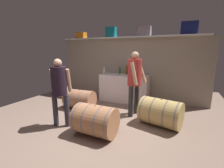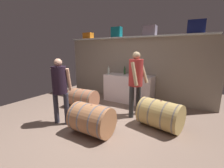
{
  "view_description": "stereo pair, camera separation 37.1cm",
  "coord_description": "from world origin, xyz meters",
  "px_view_note": "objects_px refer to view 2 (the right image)",
  "views": [
    {
      "loc": [
        1.7,
        -2.62,
        1.68
      ],
      "look_at": [
        0.21,
        0.7,
        0.89
      ],
      "focal_mm": 24.7,
      "sensor_mm": 36.0,
      "label": 1
    },
    {
      "loc": [
        2.03,
        -2.45,
        1.68
      ],
      "look_at": [
        0.21,
        0.7,
        0.89
      ],
      "focal_mm": 24.7,
      "sensor_mm": 36.0,
      "label": 2
    }
  ],
  "objects_px": {
    "toolcase_navy": "(196,27)",
    "wine_barrel_flank": "(160,114)",
    "toolcase_grey": "(150,31)",
    "work_cabinet": "(129,88)",
    "wine_bottle_green": "(125,71)",
    "red_funnel": "(143,74)",
    "visitor_tasting": "(136,78)",
    "toolcase_teal": "(117,32)",
    "wine_glass": "(143,73)",
    "wine_barrel_near": "(83,98)",
    "winemaker_pouring": "(60,85)",
    "wine_bottle_clear": "(109,71)",
    "wine_bottle_amber": "(132,70)",
    "toolcase_orange": "(88,36)",
    "wine_barrel_far": "(92,119)"
  },
  "relations": [
    {
      "from": "wine_bottle_green",
      "to": "toolcase_orange",
      "type": "bearing_deg",
      "value": 177.19
    },
    {
      "from": "red_funnel",
      "to": "visitor_tasting",
      "type": "xyz_separation_m",
      "value": [
        0.18,
        -1.06,
        0.07
      ]
    },
    {
      "from": "toolcase_grey",
      "to": "wine_bottle_clear",
      "type": "height_order",
      "value": "toolcase_grey"
    },
    {
      "from": "toolcase_teal",
      "to": "visitor_tasting",
      "type": "distance_m",
      "value": 2.14
    },
    {
      "from": "red_funnel",
      "to": "winemaker_pouring",
      "type": "bearing_deg",
      "value": -116.23
    },
    {
      "from": "toolcase_grey",
      "to": "wine_glass",
      "type": "bearing_deg",
      "value": -101.42
    },
    {
      "from": "toolcase_navy",
      "to": "wine_barrel_flank",
      "type": "distance_m",
      "value": 2.56
    },
    {
      "from": "wine_bottle_clear",
      "to": "wine_bottle_green",
      "type": "relative_size",
      "value": 1.03
    },
    {
      "from": "toolcase_teal",
      "to": "wine_bottle_clear",
      "type": "bearing_deg",
      "value": -99.66
    },
    {
      "from": "toolcase_teal",
      "to": "wine_bottle_amber",
      "type": "bearing_deg",
      "value": -2.07
    },
    {
      "from": "wine_bottle_amber",
      "to": "wine_bottle_green",
      "type": "height_order",
      "value": "wine_bottle_amber"
    },
    {
      "from": "wine_bottle_amber",
      "to": "wine_glass",
      "type": "distance_m",
      "value": 0.56
    },
    {
      "from": "wine_bottle_amber",
      "to": "wine_glass",
      "type": "relative_size",
      "value": 2.24
    },
    {
      "from": "wine_glass",
      "to": "wine_barrel_far",
      "type": "bearing_deg",
      "value": -97.71
    },
    {
      "from": "wine_glass",
      "to": "red_funnel",
      "type": "bearing_deg",
      "value": 111.55
    },
    {
      "from": "wine_glass",
      "to": "visitor_tasting",
      "type": "xyz_separation_m",
      "value": [
        0.13,
        -0.92,
        0.01
      ]
    },
    {
      "from": "winemaker_pouring",
      "to": "visitor_tasting",
      "type": "height_order",
      "value": "visitor_tasting"
    },
    {
      "from": "wine_barrel_flank",
      "to": "wine_barrel_near",
      "type": "bearing_deg",
      "value": -170.27
    },
    {
      "from": "toolcase_orange",
      "to": "toolcase_grey",
      "type": "distance_m",
      "value": 2.37
    },
    {
      "from": "red_funnel",
      "to": "wine_bottle_clear",
      "type": "bearing_deg",
      "value": -167.07
    },
    {
      "from": "toolcase_navy",
      "to": "work_cabinet",
      "type": "relative_size",
      "value": 0.27
    },
    {
      "from": "wine_glass",
      "to": "wine_bottle_clear",
      "type": "bearing_deg",
      "value": -174.26
    },
    {
      "from": "wine_glass",
      "to": "winemaker_pouring",
      "type": "xyz_separation_m",
      "value": [
        -1.2,
        -2.18,
        -0.08
      ]
    },
    {
      "from": "wine_glass",
      "to": "wine_barrel_near",
      "type": "relative_size",
      "value": 0.17
    },
    {
      "from": "wine_bottle_amber",
      "to": "wine_bottle_green",
      "type": "relative_size",
      "value": 1.24
    },
    {
      "from": "toolcase_navy",
      "to": "wine_barrel_near",
      "type": "relative_size",
      "value": 0.49
    },
    {
      "from": "wine_bottle_amber",
      "to": "winemaker_pouring",
      "type": "bearing_deg",
      "value": -106.12
    },
    {
      "from": "wine_bottle_clear",
      "to": "visitor_tasting",
      "type": "relative_size",
      "value": 0.17
    },
    {
      "from": "wine_bottle_green",
      "to": "visitor_tasting",
      "type": "height_order",
      "value": "visitor_tasting"
    },
    {
      "from": "work_cabinet",
      "to": "wine_bottle_green",
      "type": "distance_m",
      "value": 0.63
    },
    {
      "from": "toolcase_grey",
      "to": "visitor_tasting",
      "type": "distance_m",
      "value": 1.75
    },
    {
      "from": "wine_glass",
      "to": "wine_bottle_green",
      "type": "bearing_deg",
      "value": 163.23
    },
    {
      "from": "wine_glass",
      "to": "red_funnel",
      "type": "height_order",
      "value": "wine_glass"
    },
    {
      "from": "toolcase_orange",
      "to": "wine_glass",
      "type": "height_order",
      "value": "toolcase_orange"
    },
    {
      "from": "wine_bottle_clear",
      "to": "winemaker_pouring",
      "type": "distance_m",
      "value": 2.07
    },
    {
      "from": "winemaker_pouring",
      "to": "visitor_tasting",
      "type": "distance_m",
      "value": 1.84
    },
    {
      "from": "work_cabinet",
      "to": "wine_bottle_clear",
      "type": "bearing_deg",
      "value": -163.95
    },
    {
      "from": "wine_bottle_clear",
      "to": "toolcase_grey",
      "type": "bearing_deg",
      "value": 18.66
    },
    {
      "from": "work_cabinet",
      "to": "wine_barrel_near",
      "type": "bearing_deg",
      "value": -128.84
    },
    {
      "from": "toolcase_teal",
      "to": "visitor_tasting",
      "type": "bearing_deg",
      "value": -44.24
    },
    {
      "from": "wine_barrel_near",
      "to": "visitor_tasting",
      "type": "height_order",
      "value": "visitor_tasting"
    },
    {
      "from": "wine_bottle_clear",
      "to": "work_cabinet",
      "type": "bearing_deg",
      "value": 16.05
    },
    {
      "from": "toolcase_teal",
      "to": "work_cabinet",
      "type": "distance_m",
      "value": 1.95
    },
    {
      "from": "wine_glass",
      "to": "wine_barrel_near",
      "type": "height_order",
      "value": "wine_glass"
    },
    {
      "from": "visitor_tasting",
      "to": "wine_glass",
      "type": "bearing_deg",
      "value": -158.0
    },
    {
      "from": "toolcase_orange",
      "to": "toolcase_navy",
      "type": "distance_m",
      "value": 3.61
    },
    {
      "from": "toolcase_orange",
      "to": "toolcase_navy",
      "type": "height_order",
      "value": "toolcase_navy"
    },
    {
      "from": "work_cabinet",
      "to": "wine_bottle_green",
      "type": "xyz_separation_m",
      "value": [
        -0.23,
        0.14,
        0.57
      ]
    },
    {
      "from": "red_funnel",
      "to": "wine_barrel_near",
      "type": "height_order",
      "value": "red_funnel"
    },
    {
      "from": "toolcase_grey",
      "to": "wine_barrel_flank",
      "type": "distance_m",
      "value": 2.62
    }
  ]
}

